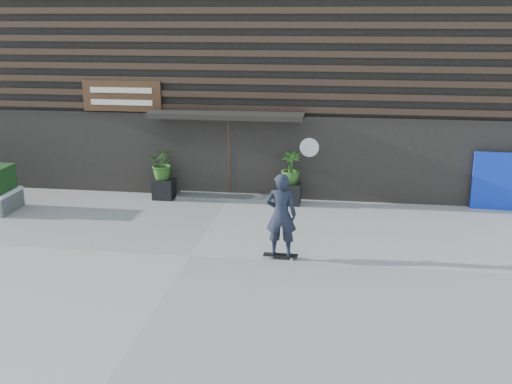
% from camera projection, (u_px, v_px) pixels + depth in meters
% --- Properties ---
extents(ground, '(80.00, 80.00, 0.00)m').
position_uv_depth(ground, '(190.00, 256.00, 14.06)').
color(ground, gray).
rests_on(ground, ground).
extents(entrance_step, '(3.00, 0.80, 0.12)m').
position_uv_depth(entrance_step, '(228.00, 197.00, 18.41)').
color(entrance_step, '#4F4F4C').
rests_on(entrance_step, ground).
extents(planter_pot_left, '(0.60, 0.60, 0.60)m').
position_uv_depth(planter_pot_left, '(164.00, 189.00, 18.42)').
color(planter_pot_left, black).
rests_on(planter_pot_left, ground).
extents(bamboo_left, '(0.86, 0.75, 0.96)m').
position_uv_depth(bamboo_left, '(163.00, 163.00, 18.20)').
color(bamboo_left, '#2D591E').
rests_on(bamboo_left, planter_pot_left).
extents(planter_pot_right, '(0.60, 0.60, 0.60)m').
position_uv_depth(planter_pot_right, '(290.00, 194.00, 17.89)').
color(planter_pot_right, black).
rests_on(planter_pot_right, ground).
extents(bamboo_right, '(0.54, 0.54, 0.96)m').
position_uv_depth(bamboo_right, '(291.00, 168.00, 17.67)').
color(bamboo_right, '#2D591E').
rests_on(bamboo_right, planter_pot_right).
extents(blue_tarp, '(1.76, 0.21, 1.65)m').
position_uv_depth(blue_tarp, '(505.00, 182.00, 17.19)').
color(blue_tarp, '#0D27B3').
rests_on(blue_tarp, ground).
extents(building, '(18.00, 11.00, 8.00)m').
position_uv_depth(building, '(254.00, 53.00, 22.42)').
color(building, black).
rests_on(building, ground).
extents(skateboarder, '(0.78, 0.47, 2.00)m').
position_uv_depth(skateboarder, '(281.00, 215.00, 13.63)').
color(skateboarder, black).
rests_on(skateboarder, ground).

